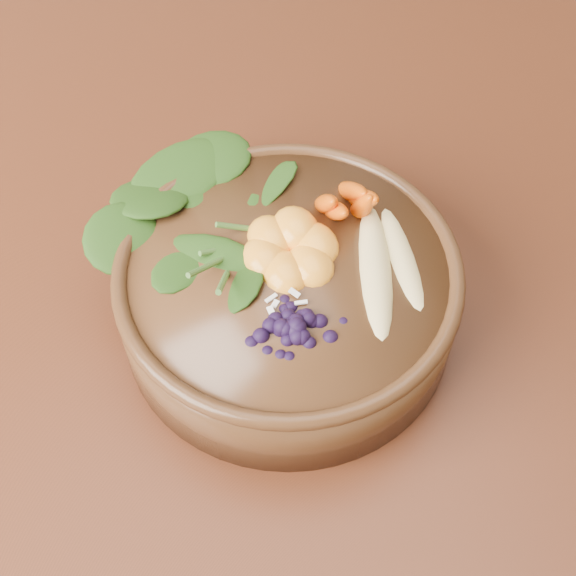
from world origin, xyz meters
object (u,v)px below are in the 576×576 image
Objects in this scene: carrot_cluster at (348,165)px; blueberry_pile at (293,315)px; kale_heap at (234,197)px; mandarin_cluster at (290,239)px; stoneware_bowl at (288,296)px; banana_halves at (390,253)px; dining_table at (387,188)px.

carrot_cluster is 0.13m from blueberry_pile.
kale_heap is 2.07× the size of mandarin_cluster.
carrot_cluster reaches higher than stoneware_bowl.
blueberry_pile is (-0.09, -0.03, 0.01)m from banana_halves.
kale_heap reaches higher than banana_halves.
carrot_cluster reaches higher than mandarin_cluster.
dining_table is 0.29m from kale_heap.
dining_table is at bearing 68.82° from carrot_cluster.
banana_halves is (0.09, -0.09, -0.01)m from kale_heap.
banana_halves is 0.07m from mandarin_cluster.
blueberry_pile is at bearing -141.51° from banana_halves.
stoneware_bowl is 0.05m from mandarin_cluster.
dining_table is at bearing 43.14° from stoneware_bowl.
kale_heap reaches higher than stoneware_bowl.
blueberry_pile is (-0.20, -0.22, 0.18)m from dining_table.
kale_heap reaches higher than mandarin_cluster.
carrot_cluster reaches higher than dining_table.
kale_heap is at bearing 156.45° from banana_halves.
blueberry_pile reaches higher than mandarin_cluster.
stoneware_bowl is (-0.18, -0.17, 0.13)m from dining_table.
banana_halves is (0.07, -0.02, 0.05)m from stoneware_bowl.
mandarin_cluster is at bearing 61.99° from stoneware_bowl.
banana_halves is at bearing 16.82° from blueberry_pile.
carrot_cluster is at bearing -132.85° from dining_table.
banana_halves is 1.15× the size of blueberry_pile.
kale_heap is at bearing -151.40° from dining_table.
kale_heap is at bearing -169.49° from carrot_cluster.
dining_table is 0.28m from stoneware_bowl.
kale_heap is 0.12m from banana_halves.
carrot_cluster is (0.07, 0.05, 0.07)m from stoneware_bowl.
banana_halves is (0.00, -0.07, -0.02)m from carrot_cluster.
dining_table is at bearing 28.60° from kale_heap.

